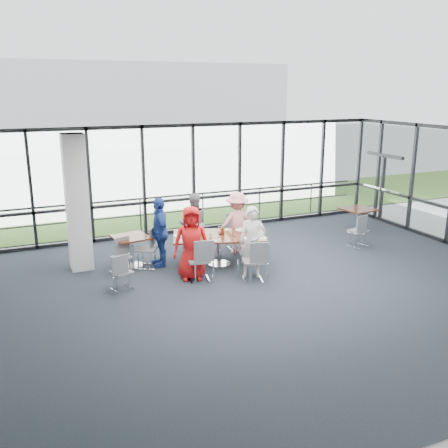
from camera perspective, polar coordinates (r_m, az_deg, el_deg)
name	(u,v)px	position (r m, az deg, el deg)	size (l,w,h in m)	color
floor	(274,290)	(10.85, 5.79, -7.49)	(12.00, 10.00, 0.02)	#1F2630
ceiling	(279,139)	(10.06, 6.28, 9.62)	(12.00, 10.00, 0.04)	white
curtain_wall_back	(194,178)	(14.80, -3.51, 5.22)	(12.00, 0.10, 3.20)	white
exit_door	(382,189)	(16.88, 17.64, 3.88)	(0.12, 1.60, 2.10)	black
structural_column	(77,203)	(12.06, -16.44, 2.31)	(0.50, 0.50, 3.20)	white
apron	(151,199)	(19.80, -8.40, 2.87)	(80.00, 70.00, 0.02)	gray
grass_strip	(165,209)	(17.91, -6.71, 1.72)	(80.00, 5.00, 0.01)	#35571B
hangar_main	(124,103)	(41.69, -11.31, 13.37)	(24.00, 10.00, 6.00)	white
guard_rail	(187,210)	(15.58, -4.20, 1.58)	(0.06, 0.06, 12.00)	#2D2D33
main_table	(219,239)	(12.07, -0.57, -1.74)	(2.46, 1.84, 0.75)	#341009
side_table_left	(131,242)	(12.16, -10.56, -1.98)	(0.91, 0.91, 0.75)	#341009
side_table_right	(358,212)	(15.25, 15.06, 1.32)	(0.98, 0.98, 0.75)	#341009
diner_near_left	(191,243)	(11.14, -3.75, -2.18)	(0.82, 0.53, 1.68)	red
diner_near_right	(252,242)	(11.28, 3.27, -2.07)	(0.60, 0.44, 1.64)	silver
diner_far_left	(193,223)	(12.92, -3.51, 0.07)	(0.77, 0.48, 1.59)	gray
diner_far_right	(237,223)	(12.88, 1.49, 0.11)	(1.04, 0.54, 1.61)	pink
diner_end	(160,232)	(12.05, -7.35, -0.91)	(0.99, 0.54, 1.69)	navy
chair_main_nl	(199,260)	(11.13, -2.87, -4.15)	(0.47, 0.47, 0.95)	slate
chair_main_nr	(253,261)	(11.15, 3.32, -4.26)	(0.44, 0.44, 0.91)	slate
chair_main_fl	(193,236)	(13.08, -3.51, -1.41)	(0.42, 0.42, 0.85)	slate
chair_main_fr	(237,232)	(13.28, 1.55, -0.96)	(0.45, 0.45, 0.93)	slate
chair_main_end	(147,249)	(12.06, -8.84, -2.85)	(0.45, 0.45, 0.93)	slate
chair_spare_la	(122,272)	(10.84, -11.62, -5.41)	(0.40, 0.40, 0.81)	slate
chair_spare_lb	(122,257)	(11.76, -11.63, -3.73)	(0.40, 0.40, 0.82)	slate
chair_spare_r	(358,231)	(13.98, 15.09, -0.75)	(0.43, 0.43, 0.89)	slate
plate_nl	(193,239)	(11.68, -3.56, -1.77)	(0.26, 0.26, 0.01)	white
plate_nr	(249,238)	(11.75, 2.90, -1.66)	(0.26, 0.26, 0.01)	white
plate_fl	(198,230)	(12.41, -2.95, -0.73)	(0.25, 0.25, 0.01)	white
plate_fr	(241,230)	(12.46, 1.93, -0.66)	(0.28, 0.28, 0.01)	white
plate_end	(179,236)	(12.00, -5.17, -1.34)	(0.27, 0.27, 0.01)	white
tumbler_a	(210,236)	(11.70, -1.57, -1.43)	(0.06, 0.06, 0.13)	white
tumbler_b	(235,234)	(11.88, 1.23, -1.17)	(0.06, 0.06, 0.13)	white
tumbler_c	(220,229)	(12.27, -0.51, -0.59)	(0.07, 0.07, 0.14)	white
tumbler_d	(190,234)	(11.86, -3.89, -1.20)	(0.07, 0.07, 0.14)	white
menu_a	(211,241)	(11.55, -1.52, -1.97)	(0.29, 0.20, 0.00)	beige
menu_b	(260,238)	(11.80, 4.18, -1.63)	(0.31, 0.22, 0.00)	beige
menu_c	(225,230)	(12.47, 0.07, -0.67)	(0.29, 0.21, 0.00)	beige
condiment_caddy	(222,234)	(12.06, -0.26, -1.13)	(0.10, 0.07, 0.04)	black
ketchup_bottle	(222,231)	(12.03, -0.21, -0.83)	(0.06, 0.06, 0.18)	#981207
green_bottle	(224,230)	(12.13, -0.05, -0.64)	(0.05, 0.05, 0.20)	#2A7C2E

